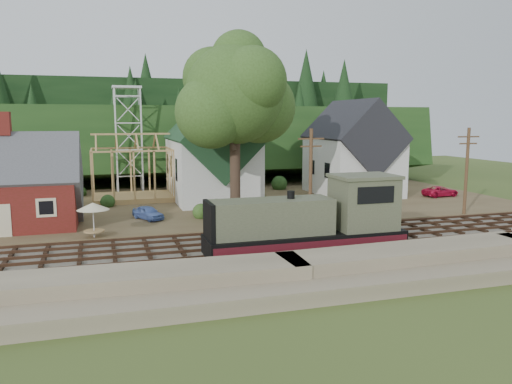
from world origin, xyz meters
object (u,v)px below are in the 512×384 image
object	(u,v)px
car_red	(440,191)
locomotive	(313,223)
patio_set	(93,208)
car_blue	(148,213)

from	to	relation	value
car_red	locomotive	bearing A→B (deg)	122.61
locomotive	patio_set	bearing A→B (deg)	147.61
locomotive	car_red	size ratio (longest dim) A/B	3.12
patio_set	car_red	bearing A→B (deg)	13.95
car_blue	car_red	world-z (taller)	car_blue
patio_set	car_blue	bearing A→B (deg)	51.94
locomotive	car_red	xyz separation A→B (m)	(22.80, 17.49, -1.35)
car_red	car_blue	bearing A→B (deg)	91.39
car_blue	car_red	bearing A→B (deg)	-21.56
car_blue	car_red	size ratio (longest dim) A/B	0.83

